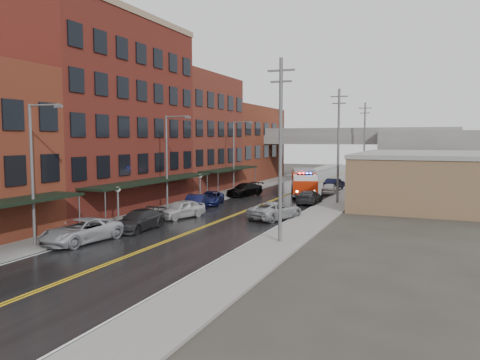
% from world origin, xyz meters
% --- Properties ---
extents(ground, '(220.00, 220.00, 0.00)m').
position_xyz_m(ground, '(0.00, 0.00, 0.00)').
color(ground, '#2D2B26').
rests_on(ground, ground).
extents(road, '(11.00, 160.00, 0.02)m').
position_xyz_m(road, '(0.00, 30.00, 0.01)').
color(road, black).
rests_on(road, ground).
extents(sidewalk_left, '(3.00, 160.00, 0.15)m').
position_xyz_m(sidewalk_left, '(-7.30, 30.00, 0.07)').
color(sidewalk_left, slate).
rests_on(sidewalk_left, ground).
extents(sidewalk_right, '(3.00, 160.00, 0.15)m').
position_xyz_m(sidewalk_right, '(7.30, 30.00, 0.07)').
color(sidewalk_right, slate).
rests_on(sidewalk_right, ground).
extents(curb_left, '(0.30, 160.00, 0.15)m').
position_xyz_m(curb_left, '(-5.65, 30.00, 0.07)').
color(curb_left, gray).
rests_on(curb_left, ground).
extents(curb_right, '(0.30, 160.00, 0.15)m').
position_xyz_m(curb_right, '(5.65, 30.00, 0.07)').
color(curb_right, gray).
rests_on(curb_right, ground).
extents(brick_building_b, '(9.00, 20.00, 18.00)m').
position_xyz_m(brick_building_b, '(-13.30, 23.00, 9.00)').
color(brick_building_b, '#5A2117').
rests_on(brick_building_b, ground).
extents(brick_building_c, '(9.00, 15.00, 15.00)m').
position_xyz_m(brick_building_c, '(-13.30, 40.50, 7.50)').
color(brick_building_c, maroon).
rests_on(brick_building_c, ground).
extents(brick_building_far, '(9.00, 20.00, 12.00)m').
position_xyz_m(brick_building_far, '(-13.30, 58.00, 6.00)').
color(brick_building_far, maroon).
rests_on(brick_building_far, ground).
extents(tan_building, '(14.00, 22.00, 5.00)m').
position_xyz_m(tan_building, '(16.00, 40.00, 2.50)').
color(tan_building, brown).
rests_on(tan_building, ground).
extents(right_far_block, '(18.00, 30.00, 8.00)m').
position_xyz_m(right_far_block, '(18.00, 70.00, 4.00)').
color(right_far_block, slate).
rests_on(right_far_block, ground).
extents(awning_1, '(2.60, 18.00, 3.09)m').
position_xyz_m(awning_1, '(-7.49, 23.00, 2.99)').
color(awning_1, black).
rests_on(awning_1, ground).
extents(awning_2, '(2.60, 13.00, 3.09)m').
position_xyz_m(awning_2, '(-7.49, 40.50, 2.99)').
color(awning_2, black).
rests_on(awning_2, ground).
extents(globe_lamp_1, '(0.44, 0.44, 3.12)m').
position_xyz_m(globe_lamp_1, '(-6.40, 16.00, 2.31)').
color(globe_lamp_1, '#59595B').
rests_on(globe_lamp_1, ground).
extents(globe_lamp_2, '(0.44, 0.44, 3.12)m').
position_xyz_m(globe_lamp_2, '(-6.40, 30.00, 2.31)').
color(globe_lamp_2, '#59595B').
rests_on(globe_lamp_2, ground).
extents(street_lamp_0, '(2.64, 0.22, 9.00)m').
position_xyz_m(street_lamp_0, '(-6.55, 8.00, 5.19)').
color(street_lamp_0, '#59595B').
rests_on(street_lamp_0, ground).
extents(street_lamp_1, '(2.64, 0.22, 9.00)m').
position_xyz_m(street_lamp_1, '(-6.55, 24.00, 5.19)').
color(street_lamp_1, '#59595B').
rests_on(street_lamp_1, ground).
extents(street_lamp_2, '(2.64, 0.22, 9.00)m').
position_xyz_m(street_lamp_2, '(-6.55, 40.00, 5.19)').
color(street_lamp_2, '#59595B').
rests_on(street_lamp_2, ground).
extents(utility_pole_0, '(1.80, 0.24, 12.00)m').
position_xyz_m(utility_pole_0, '(7.20, 15.00, 6.31)').
color(utility_pole_0, '#59595B').
rests_on(utility_pole_0, ground).
extents(utility_pole_1, '(1.80, 0.24, 12.00)m').
position_xyz_m(utility_pole_1, '(7.20, 35.00, 6.31)').
color(utility_pole_1, '#59595B').
rests_on(utility_pole_1, ground).
extents(utility_pole_2, '(1.80, 0.24, 12.00)m').
position_xyz_m(utility_pole_2, '(7.20, 55.00, 6.31)').
color(utility_pole_2, '#59595B').
rests_on(utility_pole_2, ground).
extents(overpass, '(40.00, 10.00, 7.50)m').
position_xyz_m(overpass, '(0.00, 62.00, 5.99)').
color(overpass, slate).
rests_on(overpass, ground).
extents(fire_truck, '(5.43, 9.17, 3.19)m').
position_xyz_m(fire_truck, '(2.19, 40.31, 1.73)').
color(fire_truck, '#AE2108').
rests_on(fire_truck, ground).
extents(parked_car_left_2, '(3.35, 5.99, 1.58)m').
position_xyz_m(parked_car_left_2, '(-5.00, 10.20, 0.79)').
color(parked_car_left_2, '#A5A7AD').
rests_on(parked_car_left_2, ground).
extents(parked_car_left_3, '(2.14, 5.19, 1.50)m').
position_xyz_m(parked_car_left_3, '(-3.99, 15.29, 0.75)').
color(parked_car_left_3, black).
rests_on(parked_car_left_3, ground).
extents(parked_car_left_4, '(3.17, 4.96, 1.57)m').
position_xyz_m(parked_car_left_4, '(-3.69, 21.20, 0.79)').
color(parked_car_left_4, '#B4B4B4').
rests_on(parked_car_left_4, ground).
extents(parked_car_left_5, '(2.79, 4.99, 1.56)m').
position_xyz_m(parked_car_left_5, '(-4.29, 24.93, 0.78)').
color(parked_car_left_5, black).
rests_on(parked_car_left_5, ground).
extents(parked_car_left_6, '(3.47, 5.33, 1.36)m').
position_xyz_m(parked_car_left_6, '(-5.00, 29.66, 0.68)').
color(parked_car_left_6, '#131A4A').
rests_on(parked_car_left_6, ground).
extents(parked_car_left_7, '(3.56, 5.76, 1.56)m').
position_xyz_m(parked_car_left_7, '(-4.36, 37.67, 0.78)').
color(parked_car_left_7, black).
rests_on(parked_car_left_7, ground).
extents(parked_car_right_0, '(4.20, 5.95, 1.51)m').
position_xyz_m(parked_car_right_0, '(4.02, 23.80, 0.75)').
color(parked_car_right_0, '#97999E').
rests_on(parked_car_right_0, ground).
extents(parked_car_right_1, '(2.04, 4.97, 1.44)m').
position_xyz_m(parked_car_right_1, '(4.37, 34.20, 0.72)').
color(parked_car_right_1, '#2B2B2E').
rests_on(parked_car_right_1, ground).
extents(parked_car_right_2, '(1.94, 4.26, 1.42)m').
position_xyz_m(parked_car_right_2, '(4.67, 43.37, 0.71)').
color(parked_car_right_2, silver).
rests_on(parked_car_right_2, ground).
extents(parked_car_right_3, '(2.20, 4.65, 1.47)m').
position_xyz_m(parked_car_right_3, '(4.03, 49.65, 0.74)').
color(parked_car_right_3, black).
rests_on(parked_car_right_3, ground).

